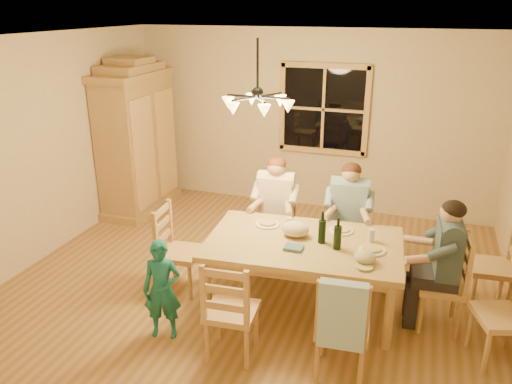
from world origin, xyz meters
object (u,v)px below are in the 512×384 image
(chair_end_left, at_px, (181,265))
(adult_woman, at_px, (276,197))
(chair_near_left, at_px, (232,325))
(wine_bottle_a, at_px, (322,227))
(dining_table, at_px, (303,250))
(chair_far_right, at_px, (346,246))
(chair_end_right, at_px, (439,298))
(child, at_px, (162,290))
(adult_plaid_man, at_px, (349,204))
(chair_spare_back, at_px, (489,280))
(chair_near_right, at_px, (341,342))
(chandelier, at_px, (258,102))
(armoire, at_px, (137,142))
(wine_bottle_b, at_px, (338,233))
(chair_spare_front, at_px, (499,331))
(adult_slate_man, at_px, (446,249))
(chair_far_left, at_px, (275,238))

(chair_end_left, relative_size, adult_woman, 1.13)
(chair_near_left, distance_m, wine_bottle_a, 1.31)
(dining_table, height_order, chair_far_right, chair_far_right)
(dining_table, relative_size, chair_end_right, 2.06)
(dining_table, distance_m, child, 1.46)
(chair_end_right, height_order, adult_plaid_man, adult_plaid_man)
(dining_table, xyz_separation_m, chair_spare_back, (1.85, 0.64, -0.36))
(chair_end_left, bearing_deg, wine_bottle_a, 90.66)
(chair_near_right, bearing_deg, chandelier, 129.52)
(chair_end_left, bearing_deg, child, 10.66)
(chair_near_right, distance_m, chair_end_right, 1.26)
(chair_near_left, height_order, chair_end_right, same)
(chair_far_right, relative_size, chair_end_right, 1.00)
(adult_woman, distance_m, chair_spare_back, 2.48)
(wine_bottle_a, bearing_deg, armoire, 150.29)
(chandelier, bearing_deg, chair_end_right, -6.35)
(wine_bottle_b, xyz_separation_m, child, (-1.48, -0.85, -0.43))
(chair_spare_back, bearing_deg, dining_table, 104.61)
(chair_near_left, distance_m, chair_spare_front, 2.36)
(chair_end_left, distance_m, child, 0.85)
(chair_far_right, distance_m, adult_slate_man, 1.44)
(wine_bottle_b, bearing_deg, chair_spare_back, 24.94)
(adult_woman, distance_m, child, 1.90)
(adult_woman, distance_m, wine_bottle_b, 1.30)
(chair_far_left, height_order, adult_woman, adult_woman)
(chandelier, xyz_separation_m, dining_table, (0.60, -0.32, -1.41))
(adult_slate_man, relative_size, child, 0.88)
(armoire, relative_size, chair_spare_back, 2.32)
(chair_far_left, bearing_deg, wine_bottle_a, 126.33)
(chair_near_right, xyz_separation_m, chair_spare_back, (1.29, 1.52, 0.00))
(armoire, distance_m, chair_near_left, 3.91)
(chair_near_left, xyz_separation_m, child, (-0.72, 0.05, 0.20))
(chair_far_left, xyz_separation_m, adult_slate_man, (1.91, -0.77, 0.54))
(chair_near_left, height_order, wine_bottle_a, wine_bottle_a)
(chandelier, bearing_deg, dining_table, -28.15)
(child, bearing_deg, armoire, 108.23)
(chair_near_right, distance_m, chair_end_left, 2.06)
(chair_near_right, distance_m, wine_bottle_b, 1.05)
(chair_near_left, height_order, adult_plaid_man, adult_plaid_man)
(chandelier, bearing_deg, armoire, 147.64)
(child, bearing_deg, chair_spare_back, 11.20)
(dining_table, bearing_deg, chair_near_left, -113.43)
(chair_far_right, distance_m, chair_near_left, 2.03)
(chandelier, bearing_deg, wine_bottle_b, -21.85)
(chair_far_left, height_order, wine_bottle_a, wine_bottle_a)
(dining_table, relative_size, chair_spare_back, 2.06)
(wine_bottle_a, xyz_separation_m, child, (-1.31, -0.93, -0.43))
(chair_near_right, relative_size, child, 0.99)
(chair_spare_back, bearing_deg, adult_slate_man, 132.55)
(chair_far_left, relative_size, chair_end_left, 1.00)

